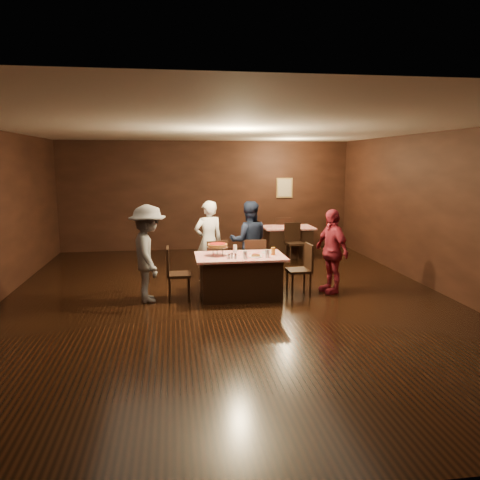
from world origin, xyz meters
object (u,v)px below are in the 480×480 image
diner_red_shirt (331,251)px  plate_empty (268,253)px  chair_back_far (283,234)px  glass_back (235,249)px  glass_front_left (245,255)px  diner_grey_knit (148,253)px  back_table (288,241)px  chair_far_right (255,262)px  glass_amber (273,251)px  chair_end_left (179,273)px  main_table (240,276)px  chair_far_left (214,263)px  diner_navy_hoodie (249,241)px  chair_end_right (299,269)px  glass_front_right (267,254)px  pizza_stand (218,246)px  chair_back_near (295,243)px  diner_white_jacket (208,241)px

diner_red_shirt → plate_empty: size_ratio=6.31×
chair_back_far → diner_red_shirt: (-0.02, -4.04, 0.31)m
diner_red_shirt → glass_back: bearing=-113.2°
glass_front_left → glass_back: size_ratio=1.00×
chair_back_far → diner_grey_knit: size_ratio=0.56×
back_table → chair_far_right: (-1.37, -2.77, 0.09)m
glass_amber → glass_front_left: bearing=-155.6°
back_table → chair_end_left: (-2.87, -3.52, 0.09)m
main_table → chair_far_right: (0.40, 0.75, 0.09)m
chair_far_left → chair_back_far: size_ratio=1.00×
diner_navy_hoodie → back_table: bearing=-117.7°
chair_end_right → glass_front_left: bearing=-76.9°
chair_end_right → glass_front_right: 0.79m
chair_back_far → glass_front_left: size_ratio=6.79×
pizza_stand → glass_amber: (1.00, -0.10, -0.11)m
back_table → chair_end_left: size_ratio=1.37×
diner_navy_hoodie → diner_grey_knit: diner_grey_knit is taller
glass_back → main_table: bearing=-80.5°
glass_front_right → chair_back_far: bearing=73.2°
chair_far_left → diner_grey_knit: 1.49m
chair_back_near → glass_front_left: size_ratio=6.79×
chair_far_right → chair_end_right: (0.70, -0.75, 0.00)m
pizza_stand → glass_back: pizza_stand is taller
pizza_stand → diner_white_jacket: bearing=93.7°
chair_end_right → plate_empty: bearing=-108.1°
main_table → glass_amber: (0.60, -0.05, 0.46)m
chair_end_left → glass_amber: bearing=-91.5°
main_table → diner_red_shirt: diner_red_shirt is taller
chair_far_left → glass_amber: bearing=126.9°
chair_back_far → diner_navy_hoodie: diner_navy_hoodie is taller
main_table → pizza_stand: bearing=172.9°
chair_end_left → diner_white_jacket: diner_white_jacket is taller
chair_back_near → glass_back: (-1.82, -2.52, 0.37)m
back_table → diner_navy_hoodie: size_ratio=0.79×
diner_grey_knit → glass_front_left: (1.68, -0.28, -0.01)m
glass_front_left → diner_grey_knit: bearing=170.4°
chair_end_right → glass_back: bearing=-107.5°
back_table → chair_far_right: chair_far_right is taller
plate_empty → chair_back_near: bearing=65.5°
chair_end_left → pizza_stand: 0.85m
chair_far_right → diner_white_jacket: 1.06m
chair_back_near → glass_back: 3.12m
main_table → diner_white_jacket: diner_white_jacket is taller
diner_navy_hoodie → plate_empty: (0.20, -1.01, -0.05)m
plate_empty → glass_back: (-0.60, 0.15, 0.06)m
chair_back_near → chair_far_right: bearing=-129.2°
chair_back_far → glass_front_right: 4.57m
chair_far_right → diner_white_jacket: diner_white_jacket is taller
glass_front_right → glass_front_left: bearing=-172.9°
chair_far_right → diner_grey_knit: diner_grey_knit is taller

